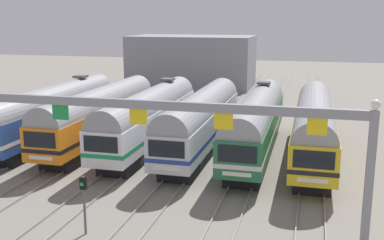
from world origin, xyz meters
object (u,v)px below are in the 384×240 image
Objects in this scene: yard_signal_mast at (84,194)px; commuter_train_white at (149,115)px; commuter_train_orange at (100,113)px; commuter_train_silver at (201,118)px; commuter_train_yellow at (314,124)px; commuter_train_green at (256,121)px; catenary_gantry at (99,119)px; commuter_train_blue at (54,110)px.

commuter_train_white is at bearing 97.89° from yard_signal_mast.
commuter_train_orange is 6.05× the size of yard_signal_mast.
commuter_train_silver is (4.29, -0.00, -0.00)m from commuter_train_white.
commuter_train_green is at bearing 179.94° from commuter_train_yellow.
catenary_gantry is (2.15, -13.50, 2.68)m from commuter_train_white.
commuter_train_orange is at bearing 112.59° from yard_signal_mast.
commuter_train_green reaches higher than yard_signal_mast.
commuter_train_yellow is 17.45m from catenary_gantry.
commuter_train_green is at bearing 0.02° from commuter_train_orange.
commuter_train_yellow is at bearing 51.50° from catenary_gantry.
commuter_train_silver reaches higher than yard_signal_mast.
catenary_gantry reaches higher than yard_signal_mast.
commuter_train_silver is 8.59m from commuter_train_yellow.
yard_signal_mast is (10.73, -15.49, -0.60)m from commuter_train_blue.
catenary_gantry reaches higher than commuter_train_orange.
catenary_gantry reaches higher than commuter_train_silver.
catenary_gantry is (-10.73, -13.49, 2.69)m from commuter_train_yellow.
yard_signal_mast is (-10.73, -15.48, -0.60)m from commuter_train_yellow.
commuter_train_orange is 15.19m from catenary_gantry.
commuter_train_blue is 1.00× the size of commuter_train_green.
commuter_train_green is (12.88, 0.00, 0.00)m from commuter_train_orange.
commuter_train_green is 4.29m from commuter_train_yellow.
commuter_train_orange is 1.00× the size of commuter_train_yellow.
commuter_train_yellow is at bearing -0.06° from commuter_train_green.
commuter_train_blue is 12.88m from commuter_train_silver.
commuter_train_silver and commuter_train_yellow have the same top height.
commuter_train_green is 1.00× the size of commuter_train_yellow.
catenary_gantry is 3.84m from yard_signal_mast.
commuter_train_yellow is 0.68× the size of catenary_gantry.
commuter_train_white is at bearing 99.04° from catenary_gantry.
commuter_train_yellow is (17.17, 0.00, 0.00)m from commuter_train_orange.
commuter_train_white is 4.29m from commuter_train_silver.
commuter_train_blue and commuter_train_green have the same top height.
commuter_train_yellow is 6.05× the size of yard_signal_mast.
yard_signal_mast is at bearing -124.73° from commuter_train_yellow.
yard_signal_mast is at bearing -112.58° from commuter_train_green.
commuter_train_orange reaches higher than yard_signal_mast.
catenary_gantry is at bearing -128.50° from commuter_train_yellow.
commuter_train_blue is 1.00× the size of commuter_train_white.
commuter_train_orange is at bearing -179.94° from commuter_train_white.
commuter_train_white and commuter_train_green have the same top height.
commuter_train_blue is at bearing 128.49° from catenary_gantry.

